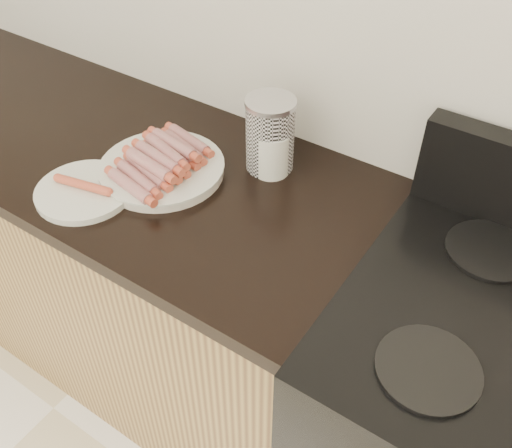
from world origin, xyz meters
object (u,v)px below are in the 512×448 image
Objects in this scene: main_plate at (162,170)px; mug at (271,152)px; side_plate at (84,191)px; canister at (270,135)px.

mug reaches higher than main_plate.
side_plate is 0.45m from mug.
mug is at bearing 36.02° from main_plate.
side_plate is 0.45m from canister.
side_plate is 1.23× the size of canister.
main_plate is at bearing 58.62° from side_plate.
canister is at bearing 40.26° from main_plate.
canister reaches higher than main_plate.
main_plate is 1.62× the size of canister.
canister is 1.68× the size of mug.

